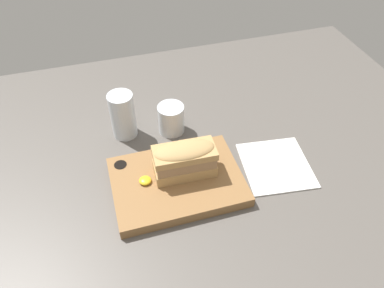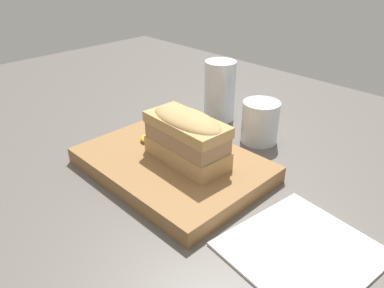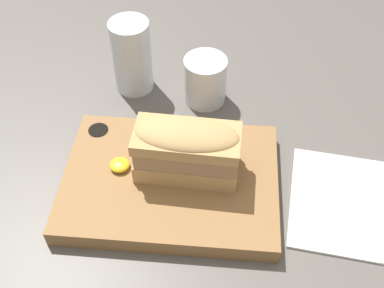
% 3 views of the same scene
% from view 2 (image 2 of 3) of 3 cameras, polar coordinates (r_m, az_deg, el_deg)
% --- Properties ---
extents(dining_table, '(1.57, 1.21, 0.02)m').
position_cam_2_polar(dining_table, '(0.62, -5.91, -4.70)').
color(dining_table, '#56514C').
rests_on(dining_table, ground).
extents(serving_board, '(0.29, 0.21, 0.03)m').
position_cam_2_polar(serving_board, '(0.61, -3.04, -3.09)').
color(serving_board, olive).
rests_on(serving_board, dining_table).
extents(sandwich, '(0.14, 0.07, 0.08)m').
position_cam_2_polar(sandwich, '(0.57, -0.81, 1.37)').
color(sandwich, tan).
rests_on(sandwich, serving_board).
extents(mustard_dollop, '(0.03, 0.03, 0.01)m').
position_cam_2_polar(mustard_dollop, '(0.65, -6.67, 0.86)').
color(mustard_dollop, gold).
rests_on(mustard_dollop, serving_board).
extents(water_glass, '(0.06, 0.06, 0.12)m').
position_cam_2_polar(water_glass, '(0.78, 4.22, 7.50)').
color(water_glass, silver).
rests_on(water_glass, dining_table).
extents(wine_glass, '(0.07, 0.07, 0.08)m').
position_cam_2_polar(wine_glass, '(0.70, 10.31, 3.12)').
color(wine_glass, silver).
rests_on(wine_glass, dining_table).
extents(napkin, '(0.18, 0.18, 0.00)m').
position_cam_2_polar(napkin, '(0.49, 16.33, -15.25)').
color(napkin, white).
rests_on(napkin, dining_table).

